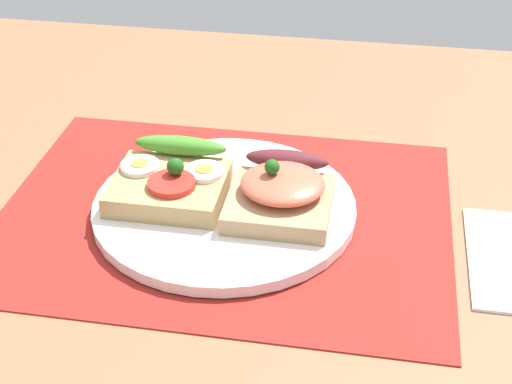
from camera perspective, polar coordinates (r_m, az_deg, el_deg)
ground_plane at (r=73.37cm, az=-2.31°, el=-2.72°), size 120.00×90.00×3.20cm
placemat at (r=72.36cm, az=-2.34°, el=-1.59°), size 42.05×32.45×0.30cm
plate at (r=71.97cm, az=-2.35°, el=-1.14°), size 24.58×24.58×1.09cm
sandwich_egg_tomato at (r=72.39cm, az=-6.36°, el=0.79°), size 10.42×10.62×4.25cm
sandwich_salmon at (r=69.98cm, az=1.89°, el=0.04°), size 9.39×10.66×5.05cm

